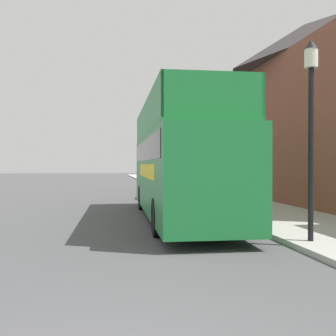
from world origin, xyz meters
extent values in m
plane|color=#4C4C4F|center=(0.00, 21.00, 0.00)|extent=(144.00, 144.00, 0.00)
cube|color=#ADAAA3|center=(6.56, 18.00, 0.07)|extent=(3.97, 108.00, 0.14)
cube|color=brown|center=(11.55, 17.95, 3.67)|extent=(6.00, 20.32, 7.35)
pyramid|color=#383333|center=(11.55, 17.95, 8.69)|extent=(6.00, 20.32, 2.68)
cube|color=#1E7A38|center=(2.87, 10.83, 1.64)|extent=(2.82, 11.00, 2.69)
cube|color=yellow|center=(2.85, 10.28, 1.77)|extent=(2.69, 6.08, 0.45)
cube|color=black|center=(2.87, 10.83, 2.49)|extent=(2.83, 10.12, 0.70)
cube|color=#1E7A38|center=(2.87, 10.83, 3.04)|extent=(2.80, 10.12, 0.10)
cube|color=#1E7A38|center=(1.66, 10.87, 3.63)|extent=(0.38, 10.05, 1.09)
cube|color=#1E7A38|center=(4.08, 10.79, 3.63)|extent=(0.38, 10.05, 1.09)
cube|color=#1E7A38|center=(2.71, 5.84, 3.63)|extent=(2.49, 0.15, 1.09)
cube|color=#1E7A38|center=(3.00, 15.09, 3.63)|extent=(2.54, 1.60, 1.09)
cylinder|color=black|center=(1.85, 14.25, 0.53)|extent=(0.31, 1.08, 1.07)
cylinder|color=black|center=(4.09, 14.18, 0.53)|extent=(0.31, 1.08, 1.07)
cylinder|color=black|center=(1.65, 7.70, 0.53)|extent=(0.31, 1.08, 1.07)
cylinder|color=black|center=(3.89, 7.63, 0.53)|extent=(0.31, 1.08, 1.07)
cube|color=maroon|center=(3.48, 19.52, 0.52)|extent=(1.90, 4.13, 0.69)
cube|color=black|center=(3.48, 19.40, 1.13)|extent=(1.59, 2.02, 0.52)
cylinder|color=black|center=(2.77, 20.81, 0.33)|extent=(0.23, 0.66, 0.65)
cylinder|color=black|center=(4.32, 20.73, 0.33)|extent=(0.23, 0.66, 0.65)
cylinder|color=black|center=(2.64, 18.31, 0.33)|extent=(0.23, 0.66, 0.65)
cylinder|color=black|center=(4.20, 18.23, 0.33)|extent=(0.23, 0.66, 0.65)
cylinder|color=black|center=(5.12, 5.76, 2.23)|extent=(0.13, 0.13, 4.18)
cylinder|color=silver|center=(5.12, 5.76, 4.55)|extent=(0.32, 0.32, 0.45)
cone|color=black|center=(5.12, 5.76, 4.88)|extent=(0.35, 0.35, 0.22)
cylinder|color=black|center=(4.99, 14.58, 2.38)|extent=(0.13, 0.13, 4.47)
cylinder|color=silver|center=(4.99, 14.58, 4.84)|extent=(0.32, 0.32, 0.45)
cone|color=black|center=(4.99, 14.58, 5.17)|extent=(0.35, 0.35, 0.22)
camera|label=1|loc=(0.17, -3.04, 1.98)|focal=42.00mm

